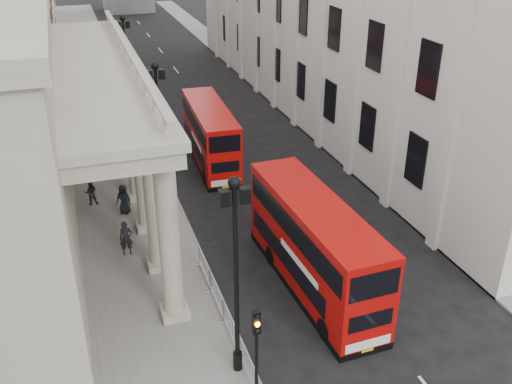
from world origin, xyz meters
TOP-DOWN VIEW (x-y plane):
  - sidewalk_west at (-3.00, 30.00)m, footprint 6.00×140.00m
  - sidewalk_east at (13.50, 30.00)m, footprint 3.00×140.00m
  - kerb at (-0.05, 30.00)m, footprint 0.20×140.00m
  - lamp_post_south at (-0.60, 4.00)m, footprint 1.05×0.44m
  - lamp_post_mid at (-0.60, 20.00)m, footprint 1.05×0.44m
  - lamp_post_north at (-0.60, 36.00)m, footprint 1.05×0.44m
  - traffic_light at (-0.50, 1.98)m, footprint 0.28×0.33m
  - bus_near at (4.41, 8.27)m, footprint 2.89×10.43m
  - bus_far at (3.44, 24.09)m, footprint 2.75×9.60m
  - pedestrian_a at (-3.69, 13.69)m, footprint 0.69×0.46m
  - pedestrian_b at (-5.05, 19.95)m, footprint 0.81×0.65m
  - pedestrian_c at (-3.28, 18.26)m, footprint 1.04×0.90m

SIDE VIEW (x-z plane):
  - sidewalk_west at x=-3.00m, z-range 0.00..0.12m
  - sidewalk_east at x=13.50m, z-range 0.00..0.12m
  - kerb at x=-0.05m, z-range 0.00..0.14m
  - pedestrian_b at x=-5.05m, z-range 0.12..1.72m
  - pedestrian_c at x=-3.28m, z-range 0.12..1.91m
  - pedestrian_a at x=-3.69m, z-range 0.12..2.00m
  - bus_far at x=3.44m, z-range 0.09..4.20m
  - bus_near at x=4.41m, z-range 0.10..4.56m
  - traffic_light at x=-0.50m, z-range 0.96..5.26m
  - lamp_post_south at x=-0.60m, z-range 0.75..9.07m
  - lamp_post_mid at x=-0.60m, z-range 0.75..9.07m
  - lamp_post_north at x=-0.60m, z-range 0.75..9.07m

